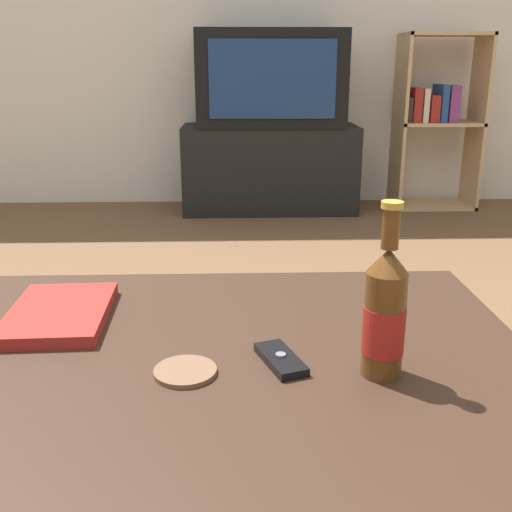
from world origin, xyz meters
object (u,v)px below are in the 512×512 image
Objects in this scene: tv_stand at (270,169)px; cell_phone at (281,359)px; bookshelf at (435,117)px; table_book at (59,314)px; television at (270,78)px; beer_bottle at (385,314)px.

cell_phone is at bearing -92.88° from tv_stand.
bookshelf reaches higher than tv_stand.
cell_phone is 0.45m from table_book.
tv_stand reaches higher than table_book.
bookshelf is 3.86× the size of table_book.
bookshelf is (1.02, 0.07, 0.30)m from tv_stand.
bookshelf reaches higher than cell_phone.
cell_phone is (-1.16, -2.85, -0.15)m from bookshelf.
television is 3.10× the size of beer_bottle.
beer_bottle reaches higher than tv_stand.
beer_bottle is at bearing -89.71° from television.
television is (-0.00, -0.00, 0.53)m from tv_stand.
television is 0.82× the size of bookshelf.
television is at bearing -176.00° from bookshelf.
tv_stand is at bearing -176.21° from bookshelf.
beer_bottle reaches higher than cell_phone.
cell_phone is at bearing -112.19° from bookshelf.
tv_stand is at bearing 76.02° from table_book.
table_book reaches higher than cell_phone.
cell_phone is at bearing -27.00° from table_book.
bookshelf is at bearing 3.79° from tv_stand.
television reaches higher than tv_stand.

